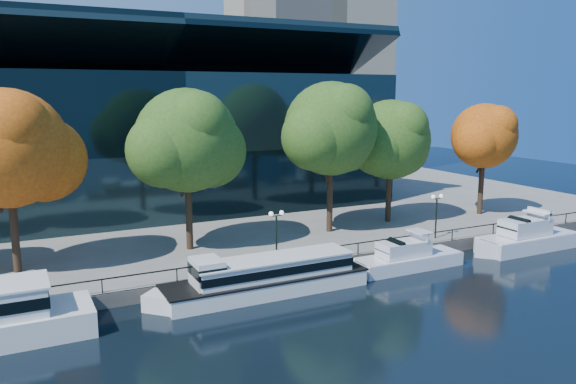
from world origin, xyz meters
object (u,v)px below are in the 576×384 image
cruiser_far (525,238)px  cruiser_near (404,258)px  tree_1 (10,151)px  tree_2 (189,143)px  lamp_1 (276,224)px  tree_3 (333,131)px  tree_4 (392,141)px  tour_boat (262,276)px  tree_5 (485,137)px  lamp_2 (437,206)px

cruiser_far → cruiser_near: bearing=178.1°
tree_1 → tree_2: (13.13, 0.26, 0.04)m
cruiser_far → lamp_1: lamp_1 is taller
cruiser_far → tree_1: (-40.72, 10.10, 8.75)m
tree_1 → tree_3: size_ratio=0.95×
tree_4 → tree_2: bearing=-177.4°
cruiser_far → tree_1: tree_1 is taller
tree_4 → cruiser_far: bearing=-60.3°
cruiser_near → tree_3: size_ratio=0.74×
tour_boat → tree_5: bearing=17.3°
lamp_2 → cruiser_near: bearing=-150.8°
cruiser_near → tree_5: size_ratio=0.87×
tree_1 → tree_3: (26.77, 0.27, 0.60)m
tree_5 → tree_1: bearing=179.6°
tour_boat → lamp_1: bearing=51.4°
cruiser_near → tree_4: size_ratio=0.84×
tour_boat → tree_4: (19.13, 10.92, 7.87)m
tree_4 → lamp_2: tree_4 is taller
tree_3 → tour_boat: bearing=-139.4°
tree_2 → tree_5: tree_2 is taller
tree_2 → lamp_2: bearing=-17.3°
tree_3 → lamp_2: 11.59m
tree_2 → lamp_1: bearing=-53.2°
cruiser_far → tree_3: 19.74m
cruiser_near → tree_3: bearing=94.7°
cruiser_far → lamp_2: (-6.87, 3.93, 2.82)m
cruiser_near → tree_4: (6.67, 10.88, 8.24)m
tree_1 → tree_2: 13.13m
lamp_2 → tree_3: bearing=137.7°
tree_2 → tree_3: 13.65m
cruiser_far → tree_5: size_ratio=0.94×
cruiser_near → tree_4: bearing=58.5°
cruiser_far → tree_4: tree_4 is taller
tree_3 → tree_2: bearing=-180.0°
tree_1 → cruiser_far: bearing=-13.9°
cruiser_near → lamp_2: bearing=29.2°
lamp_1 → lamp_2: same height
tour_boat → cruiser_far: cruiser_far is taller
tree_1 → tree_5: (45.34, -0.28, -0.63)m
tour_boat → tree_1: 19.92m
cruiser_near → tree_3: (-0.82, 9.94, 9.59)m
lamp_1 → lamp_2: 15.91m
cruiser_far → tree_5: (4.62, 9.82, 8.12)m
tour_boat → cruiser_far: 25.60m
tree_3 → tree_5: tree_3 is taller
tree_3 → tree_4: tree_3 is taller
cruiser_far → lamp_2: bearing=150.2°
tour_boat → cruiser_near: 12.47m
tree_4 → cruiser_near: bearing=-121.5°
tree_1 → tree_3: 26.78m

